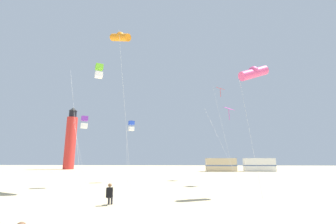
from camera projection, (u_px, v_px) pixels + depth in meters
name	position (u px, v px, depth m)	size (l,w,h in m)	color
kite_flyer_standing	(110.00, 193.00, 12.65)	(0.37, 0.53, 1.16)	black
kite_tube_orange	(120.00, 37.00, 21.71)	(2.66, 2.42, 14.48)	silver
kite_box_lime	(99.00, 71.00, 19.60)	(2.77, 2.77, 10.42)	silver
kite_diamond_scarlet	(220.00, 92.00, 31.38)	(2.20, 1.74, 12.25)	silver
kite_tube_rainbow	(254.00, 73.00, 17.19)	(2.56, 1.86, 9.51)	silver
kite_box_violet	(84.00, 122.00, 22.06)	(1.55, 1.33, 6.54)	silver
kite_diamond_magenta	(228.00, 111.00, 23.92)	(3.16, 3.16, 7.90)	silver
kite_box_blue	(131.00, 126.00, 27.00)	(1.08, 1.08, 6.91)	silver
lighthouse_distant	(71.00, 140.00, 62.59)	(2.80, 2.80, 16.80)	red
rv_van_tan	(221.00, 165.00, 49.83)	(6.52, 2.57, 2.80)	#C6B28C
rv_van_white	(259.00, 165.00, 49.94)	(6.56, 2.69, 2.80)	white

